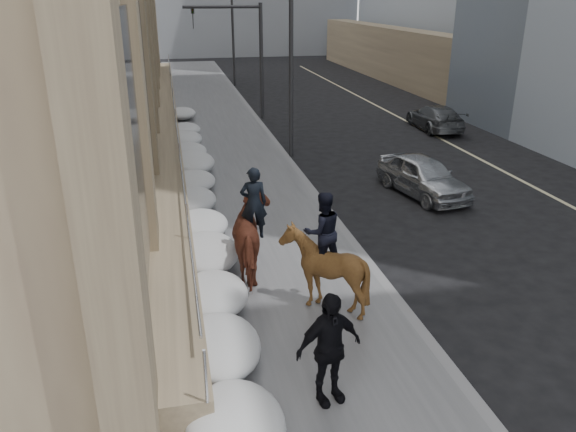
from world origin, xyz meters
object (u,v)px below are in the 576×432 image
at_px(mounted_horse_left, 255,234).
at_px(pedestrian, 329,349).
at_px(mounted_horse_right, 323,262).
at_px(car_grey, 435,117).
at_px(car_silver, 423,176).

xyz_separation_m(mounted_horse_left, pedestrian, (0.48, -4.71, -0.05)).
relative_size(mounted_horse_right, car_grey, 0.60).
distance_m(pedestrian, car_silver, 11.29).
relative_size(mounted_horse_left, car_silver, 0.66).
bearing_deg(car_silver, mounted_horse_left, -153.82).
height_order(mounted_horse_right, pedestrian, mounted_horse_right).
xyz_separation_m(mounted_horse_right, car_grey, (10.14, 15.76, -0.55)).
bearing_deg(mounted_horse_left, car_silver, -141.15).
bearing_deg(mounted_horse_left, mounted_horse_right, 125.38).
distance_m(mounted_horse_left, pedestrian, 4.74).
xyz_separation_m(mounted_horse_left, mounted_horse_right, (1.18, -1.80, 0.01)).
bearing_deg(mounted_horse_left, pedestrian, 98.08).
relative_size(mounted_horse_left, mounted_horse_right, 1.02).
bearing_deg(car_silver, mounted_horse_right, -139.18).
relative_size(pedestrian, car_grey, 0.46).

